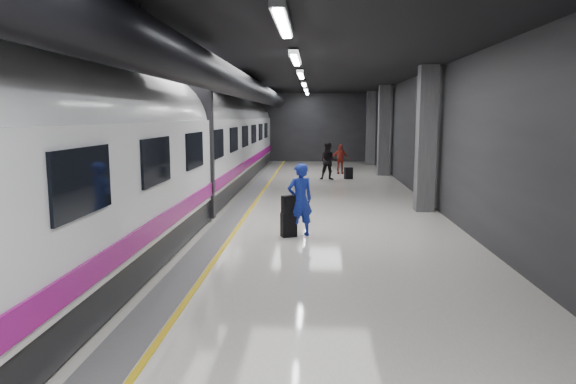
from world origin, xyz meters
name	(u,v)px	position (x,y,z in m)	size (l,w,h in m)	color
ground	(275,222)	(0.00, 0.00, 0.00)	(40.00, 40.00, 0.00)	silver
platform_hall	(268,96)	(-0.29, 0.96, 3.54)	(10.02, 40.02, 4.51)	black
train	(160,148)	(-3.25, 0.00, 2.07)	(3.05, 38.00, 4.05)	black
traveler_main	(300,200)	(0.75, -1.65, 0.91)	(0.66, 0.44, 1.82)	#183BB4
suitcase_main	(289,225)	(0.47, -1.76, 0.30)	(0.37, 0.23, 0.60)	black
shoulder_bag	(288,204)	(0.46, -1.78, 0.82)	(0.32, 0.17, 0.43)	black
traveler_far_a	(329,161)	(1.76, 9.90, 0.88)	(0.85, 0.66, 1.75)	black
traveler_far_b	(340,159)	(2.41, 12.58, 0.76)	(0.90, 0.37, 1.53)	maroon
suitcase_far	(349,173)	(2.72, 10.28, 0.27)	(0.37, 0.24, 0.55)	black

